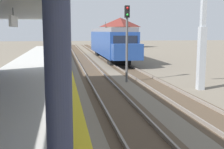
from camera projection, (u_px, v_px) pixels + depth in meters
name	position (u px, v px, depth m)	size (l,w,h in m)	color
station_platform	(20.00, 102.00, 12.66)	(5.00, 80.00, 0.91)	#B7B5AD
track_pair_nearest_platform	(106.00, 90.00, 17.36)	(2.34, 120.00, 0.16)	#4C3D2D
track_pair_middle	(161.00, 88.00, 17.92)	(2.34, 120.00, 0.16)	#4C3D2D
approaching_train	(110.00, 42.00, 36.09)	(2.93, 19.60, 4.76)	navy
rail_signal_post	(127.00, 36.00, 19.86)	(0.32, 0.34, 5.20)	#4C4C4C
catenary_pylon_far_side	(198.00, 29.00, 17.05)	(5.00, 0.40, 7.50)	#9EA3A8
distant_trackside_house	(120.00, 32.00, 63.13)	(6.60, 5.28, 6.40)	#7F705B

